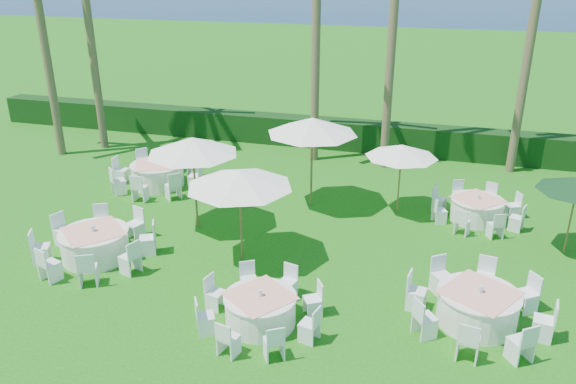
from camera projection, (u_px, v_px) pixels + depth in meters
name	position (u px, v px, depth m)	size (l,w,h in m)	color
ground	(260.00, 299.00, 13.34)	(120.00, 120.00, 0.00)	#146110
hedge	(351.00, 135.00, 23.77)	(34.00, 1.00, 1.20)	black
ocean	(437.00, 4.00, 103.88)	(260.00, 260.00, 0.00)	#061C45
banquet_table_a	(95.00, 244.00, 15.03)	(3.15, 3.15, 0.96)	white
banquet_table_b	(260.00, 309.00, 12.31)	(2.81, 2.81, 0.86)	white
banquet_table_c	(478.00, 307.00, 12.32)	(3.13, 3.13, 0.95)	white
banquet_table_d	(158.00, 174.00, 19.89)	(3.28, 3.28, 0.99)	white
banquet_table_f	(477.00, 209.00, 17.26)	(2.74, 2.74, 0.86)	white
umbrella_a	(192.00, 146.00, 15.97)	(2.66, 2.66, 2.81)	brown
umbrella_b	(239.00, 178.00, 14.25)	(2.78, 2.78, 2.54)	brown
umbrella_c	(312.00, 126.00, 17.41)	(2.87, 2.87, 2.95)	brown
umbrella_d	(402.00, 151.00, 17.14)	(2.23, 2.23, 2.25)	brown
palm_a	(86.00, 1.00, 21.88)	(4.34, 4.30, 11.01)	brown
palm_b	(316.00, 46.00, 20.98)	(4.40, 3.97, 8.08)	brown
palm_d	(531.00, 36.00, 19.50)	(4.19, 4.39, 9.11)	brown
palm_f	(46.00, 52.00, 21.74)	(4.40, 3.99, 7.41)	brown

